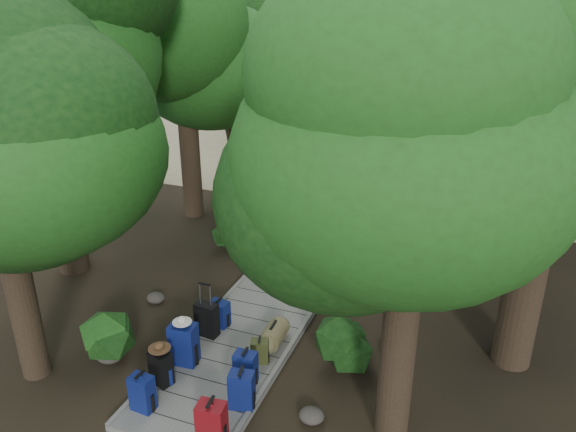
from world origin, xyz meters
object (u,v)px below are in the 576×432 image
at_px(backpack_left_b, 161,366).
at_px(duffel_right_khaki, 273,335).
at_px(backpack_left_a, 142,391).
at_px(backpack_left_d, 219,312).
at_px(suitcase_on_boardwalk, 207,319).
at_px(kayak, 291,153).
at_px(lone_suitcase_on_sand, 382,169).
at_px(backpack_left_c, 184,342).
at_px(backpack_right_b, 242,388).
at_px(backpack_right_d, 260,350).
at_px(sun_lounger, 456,170).
at_px(backpack_right_a, 212,421).
at_px(backpack_right_c, 246,366).

height_order(backpack_left_b, duffel_right_khaki, backpack_left_b).
relative_size(backpack_left_a, backpack_left_d, 1.19).
xyz_separation_m(backpack_left_d, duffel_right_khaki, (1.24, -0.20, -0.09)).
distance_m(suitcase_on_boardwalk, kayak, 12.06).
xyz_separation_m(backpack_left_a, lone_suitcase_on_sand, (1.09, 12.75, -0.12)).
bearing_deg(backpack_left_c, suitcase_on_boardwalk, 86.82).
xyz_separation_m(backpack_left_b, duffel_right_khaki, (1.35, 1.69, -0.14)).
xyz_separation_m(backpack_left_a, backpack_left_d, (0.05, 2.53, -0.05)).
relative_size(backpack_left_d, backpack_right_b, 0.82).
height_order(backpack_left_d, backpack_right_d, backpack_left_d).
distance_m(backpack_right_b, sun_lounger, 13.08).
height_order(backpack_left_d, sun_lounger, backpack_left_d).
bearing_deg(kayak, backpack_right_b, -92.22).
relative_size(backpack_right_a, backpack_right_b, 1.05).
height_order(backpack_left_d, backpack_right_c, backpack_right_c).
height_order(backpack_left_b, backpack_left_d, backpack_left_b).
height_order(backpack_right_a, suitcase_on_boardwalk, backpack_right_a).
xyz_separation_m(backpack_left_d, backpack_right_d, (1.21, -0.77, -0.05)).
bearing_deg(lone_suitcase_on_sand, suitcase_on_boardwalk, -102.03).
bearing_deg(kayak, duffel_right_khaki, -90.55).
distance_m(suitcase_on_boardwalk, lone_suitcase_on_sand, 10.65).
xyz_separation_m(backpack_right_a, backpack_right_b, (0.10, 0.82, -0.02)).
bearing_deg(lone_suitcase_on_sand, backpack_left_c, -101.42).
distance_m(backpack_left_a, backpack_left_c, 1.27).
distance_m(backpack_left_d, backpack_right_c, 1.82).
bearing_deg(duffel_right_khaki, backpack_right_b, -86.42).
bearing_deg(backpack_right_b, kayak, 96.23).
xyz_separation_m(backpack_left_d, backpack_right_c, (1.21, -1.36, 0.03)).
relative_size(backpack_left_c, backpack_left_d, 1.50).
bearing_deg(sun_lounger, kayak, 158.09).
distance_m(backpack_left_b, backpack_right_c, 1.43).
xyz_separation_m(backpack_right_d, suitcase_on_boardwalk, (-1.27, 0.39, 0.10)).
distance_m(backpack_right_b, backpack_right_d, 1.17).
bearing_deg(duffel_right_khaki, lone_suitcase_on_sand, 89.24).
bearing_deg(backpack_left_c, backpack_right_d, 16.83).
xyz_separation_m(duffel_right_khaki, sun_lounger, (2.22, 11.21, -0.00)).
relative_size(backpack_right_c, duffel_right_khaki, 1.05).
bearing_deg(backpack_left_d, lone_suitcase_on_sand, 91.38).
distance_m(backpack_right_a, kayak, 14.70).
bearing_deg(backpack_right_c, lone_suitcase_on_sand, 87.65).
bearing_deg(backpack_left_a, backpack_left_c, 93.88).
height_order(suitcase_on_boardwalk, sun_lounger, suitcase_on_boardwalk).
xyz_separation_m(backpack_left_c, backpack_right_c, (1.24, -0.09, -0.11)).
relative_size(backpack_right_a, suitcase_on_boardwalk, 1.10).
bearing_deg(kayak, backpack_left_d, -95.96).
xyz_separation_m(backpack_right_c, suitcase_on_boardwalk, (-1.27, 0.98, 0.02)).
xyz_separation_m(backpack_left_c, lone_suitcase_on_sand, (1.08, 11.48, -0.21)).
height_order(backpack_right_a, lone_suitcase_on_sand, backpack_right_a).
xyz_separation_m(lone_suitcase_on_sand, kayak, (-3.82, 1.16, -0.17)).
bearing_deg(kayak, lone_suitcase_on_sand, -36.54).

